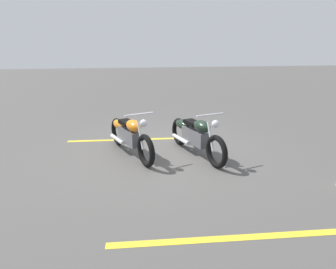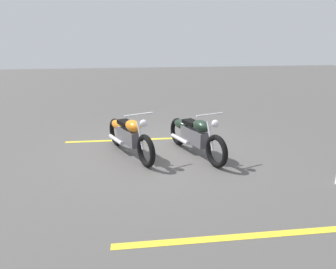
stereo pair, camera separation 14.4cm
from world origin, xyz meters
TOP-DOWN VIEW (x-y plane):
  - ground_plane at (0.00, 0.00)m, footprint 60.00×60.00m
  - motorcycle_bright_foreground at (0.06, -0.73)m, footprint 2.13×0.91m
  - motorcycle_dark_foreground at (0.34, 0.69)m, footprint 2.18×0.82m
  - parking_stripe_near at (-0.98, -0.65)m, footprint 0.39×3.20m
  - parking_stripe_mid at (3.33, 0.40)m, footprint 0.39×3.20m

SIDE VIEW (x-z plane):
  - ground_plane at x=0.00m, z-range 0.00..0.00m
  - parking_stripe_near at x=-0.98m, z-range 0.00..0.01m
  - parking_stripe_mid at x=3.33m, z-range 0.00..0.01m
  - motorcycle_bright_foreground at x=0.06m, z-range -0.06..0.98m
  - motorcycle_dark_foreground at x=0.34m, z-range -0.06..0.98m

